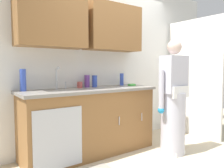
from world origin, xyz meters
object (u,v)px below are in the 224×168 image
Objects in this scene: bottle_cleaner_spray at (95,81)px; person_at_sink at (173,106)px; bottle_dish_liquid at (23,80)px; knife_on_counter at (124,87)px; bottle_water_short at (122,79)px; bottle_soap at (87,81)px; sponge at (132,85)px; sink at (64,91)px; cup_by_sink at (80,85)px.

person_at_sink is at bearing -46.79° from bottle_cleaner_spray.
bottle_dish_liquid is 1.15× the size of knife_on_counter.
bottle_soap is (-0.64, 0.03, -0.01)m from bottle_water_short.
bottle_dish_liquid is at bearing 174.62° from sponge.
bottle_cleaner_spray is at bearing 14.82° from sink.
sponge is at bearing -5.38° from bottle_dish_liquid.
sink is at bearing -165.18° from bottle_cleaner_spray.
sink is at bearing -179.99° from sponge.
cup_by_sink is at bearing 169.22° from sponge.
bottle_cleaner_spray is (-0.79, 0.84, 0.34)m from person_at_sink.
bottle_dish_liquid reaches higher than bottle_soap.
bottle_cleaner_spray is 2.03× the size of cup_by_sink.
bottle_dish_liquid is 1.66m from sponge.
bottle_cleaner_spray is (0.57, 0.15, 0.10)m from sink.
person_at_sink is 1.31m from bottle_soap.
person_at_sink is 6.75× the size of knife_on_counter.
bottle_soap is 0.12m from bottle_cleaner_spray.
bottle_dish_liquid is 1.56m from bottle_water_short.
knife_on_counter is at bearing -31.83° from cup_by_sink.
person_at_sink reaches higher than cup_by_sink.
person_at_sink reaches higher than bottle_cleaner_spray.
bottle_water_short is 0.41m from knife_on_counter.
person_at_sink is 2.05m from bottle_dish_liquid.
bottle_water_short reaches higher than knife_on_counter.
bottle_dish_liquid reaches higher than sponge.
bottle_cleaner_spray reaches higher than knife_on_counter.
bottle_soap is at bearing 21.86° from sink.
bottle_water_short is at bearing 120.05° from sponge.
knife_on_counter is at bearing -122.17° from bottle_water_short.
bottle_water_short is 2.29× the size of cup_by_sink.
bottle_water_short is at bearing -0.72° from cup_by_sink.
sink is at bearing -153.18° from cup_by_sink.
sponge is (1.65, -0.16, -0.12)m from bottle_dish_liquid.
bottle_water_short is 1.09× the size of bottle_soap.
bottle_dish_liquid is at bearing -178.37° from bottle_soap.
sponge is at bearing 0.01° from sink.
sponge is at bearing -10.78° from cup_by_sink.
bottle_water_short is 0.52m from bottle_cleaner_spray.
bottle_dish_liquid is 1.57× the size of bottle_cleaner_spray.
cup_by_sink is at bearing 173.07° from knife_on_counter.
bottle_cleaner_spray is at bearing 158.21° from knife_on_counter.
bottle_water_short is at bearing -2.50° from bottle_soap.
bottle_soap is 1.66× the size of sponge.
person_at_sink is 18.62× the size of cup_by_sink.
cup_by_sink is (-0.13, -0.02, -0.05)m from bottle_soap.
sink is 0.37m from cup_by_sink.
sink reaches higher than sponge.
bottle_water_short reaches higher than bottle_soap.
bottle_soap is 0.76× the size of knife_on_counter.
bottle_water_short is 1.81× the size of sponge.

